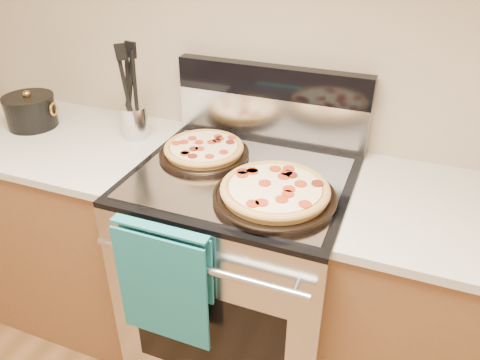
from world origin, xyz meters
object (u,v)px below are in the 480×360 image
(pepperoni_pizza_back, at_px, (204,150))
(utensil_crock, at_px, (135,122))
(range_body, at_px, (242,275))
(saucepan, at_px, (31,113))
(pepperoni_pizza_front, at_px, (275,192))

(pepperoni_pizza_back, height_order, utensil_crock, utensil_crock)
(range_body, bearing_deg, utensil_crock, 164.57)
(utensil_crock, bearing_deg, saucepan, -171.67)
(pepperoni_pizza_back, distance_m, saucepan, 0.82)
(pepperoni_pizza_back, bearing_deg, saucepan, 179.60)
(pepperoni_pizza_front, height_order, utensil_crock, utensil_crock)
(range_body, bearing_deg, saucepan, 175.65)
(pepperoni_pizza_back, bearing_deg, range_body, -21.25)
(utensil_crock, height_order, saucepan, utensil_crock)
(pepperoni_pizza_back, xyz_separation_m, pepperoni_pizza_front, (0.34, -0.19, 0.00))
(pepperoni_pizza_back, xyz_separation_m, utensil_crock, (-0.34, 0.07, 0.03))
(pepperoni_pizza_back, xyz_separation_m, saucepan, (-0.81, 0.01, 0.02))
(pepperoni_pizza_front, bearing_deg, utensil_crock, 158.80)
(pepperoni_pizza_front, distance_m, utensil_crock, 0.73)
(pepperoni_pizza_front, bearing_deg, pepperoni_pizza_back, 150.65)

